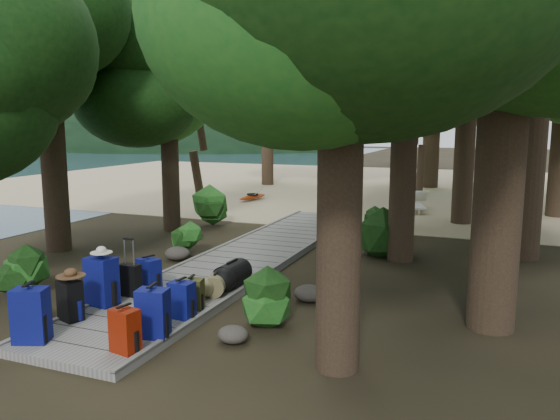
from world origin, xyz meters
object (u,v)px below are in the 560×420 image
at_px(duffel_right_khaki, 216,284).
at_px(duffel_right_black, 232,274).
at_px(lone_suitcase_on_sand, 343,203).
at_px(backpack_right_d, 192,292).
at_px(backpack_left_a, 31,312).
at_px(backpack_right_a, 125,328).
at_px(backpack_left_c, 102,279).
at_px(backpack_right_c, 182,298).
at_px(backpack_left_b, 70,298).
at_px(suitcase_on_boardwalk, 130,280).
at_px(sun_lounger, 414,202).
at_px(backpack_right_b, 153,311).
at_px(backpack_left_d, 149,272).
at_px(kayak, 253,196).

bearing_deg(duffel_right_khaki, duffel_right_black, 65.70).
bearing_deg(lone_suitcase_on_sand, backpack_right_d, -73.20).
height_order(backpack_left_a, lone_suitcase_on_sand, backpack_left_a).
relative_size(backpack_right_a, duffel_right_black, 0.88).
height_order(backpack_left_c, backpack_right_d, backpack_left_c).
height_order(backpack_right_c, duffel_right_khaki, backpack_right_c).
bearing_deg(backpack_left_b, backpack_right_a, -3.61).
distance_m(duffel_right_khaki, suitcase_on_boardwalk, 1.47).
relative_size(duffel_right_khaki, sun_lounger, 0.26).
bearing_deg(backpack_right_b, backpack_left_c, 141.08).
relative_size(backpack_left_a, backpack_right_d, 1.54).
bearing_deg(sun_lounger, backpack_right_b, -115.28).
distance_m(backpack_left_b, backpack_right_b, 1.54).
height_order(backpack_left_a, backpack_left_b, backpack_left_a).
bearing_deg(backpack_left_c, backpack_right_c, 5.57).
bearing_deg(backpack_left_b, backpack_left_d, 104.73).
bearing_deg(sun_lounger, duffel_right_black, -117.31).
bearing_deg(backpack_left_d, suitcase_on_boardwalk, -77.07).
xyz_separation_m(backpack_right_b, backpack_right_d, (-0.10, 1.21, -0.11)).
height_order(backpack_left_a, sun_lounger, backpack_left_a).
relative_size(duffel_right_black, lone_suitcase_on_sand, 1.13).
bearing_deg(backpack_right_d, duffel_right_khaki, 78.14).
xyz_separation_m(backpack_right_a, lone_suitcase_on_sand, (-0.45, 12.41, -0.10)).
bearing_deg(lone_suitcase_on_sand, sun_lounger, 38.00).
bearing_deg(backpack_left_d, duffel_right_khaki, 25.15).
height_order(duffel_right_khaki, kayak, duffel_right_khaki).
bearing_deg(backpack_left_a, lone_suitcase_on_sand, 64.79).
distance_m(backpack_right_d, lone_suitcase_on_sand, 10.66).
bearing_deg(kayak, lone_suitcase_on_sand, -10.26).
relative_size(suitcase_on_boardwalk, kayak, 0.16).
bearing_deg(suitcase_on_boardwalk, lone_suitcase_on_sand, 88.00).
relative_size(backpack_left_a, duffel_right_khaki, 1.54).
relative_size(backpack_right_c, lone_suitcase_on_sand, 0.98).
relative_size(backpack_left_a, suitcase_on_boardwalk, 1.51).
xyz_separation_m(backpack_left_d, sun_lounger, (3.10, 10.95, -0.06)).
bearing_deg(backpack_right_b, sun_lounger, 71.53).
distance_m(backpack_left_a, backpack_right_c, 2.08).
distance_m(backpack_right_b, suitcase_on_boardwalk, 1.99).
relative_size(backpack_right_a, backpack_right_b, 0.84).
height_order(backpack_left_b, kayak, backpack_left_b).
height_order(backpack_right_d, kayak, backpack_right_d).
xyz_separation_m(backpack_left_b, backpack_right_d, (1.44, 1.11, -0.07)).
xyz_separation_m(backpack_right_b, duffel_right_black, (-0.04, 2.51, -0.15)).
bearing_deg(backpack_right_d, kayak, 98.50).
distance_m(backpack_left_c, duffel_right_khaki, 1.89).
distance_m(backpack_left_b, kayak, 13.68).
bearing_deg(backpack_right_d, sun_lounger, 69.30).
height_order(backpack_right_d, lone_suitcase_on_sand, backpack_right_d).
distance_m(kayak, sun_lounger, 6.37).
relative_size(backpack_left_b, lone_suitcase_on_sand, 1.06).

